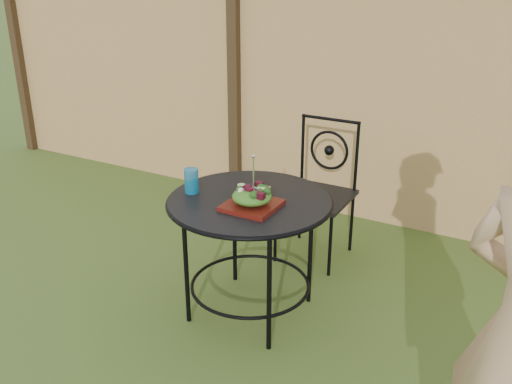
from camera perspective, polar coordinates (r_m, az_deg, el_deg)
fence at (r=4.36m, az=13.16°, el=8.55°), size 8.00×0.12×1.90m
patio_table at (r=3.19m, az=-0.62°, el=-3.00°), size 0.92×0.92×0.72m
patio_chair at (r=3.91m, az=6.32°, el=0.53°), size 0.46×0.46×0.95m
salad_plate at (r=3.02m, az=-0.42°, el=-1.35°), size 0.27×0.27×0.02m
salad at (r=3.00m, az=-0.42°, el=-0.44°), size 0.21×0.21×0.08m
fork at (r=2.95m, az=-0.26°, el=1.85°), size 0.01×0.01×0.18m
drinking_glass at (r=3.21m, az=-6.47°, el=1.12°), size 0.08×0.08×0.14m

